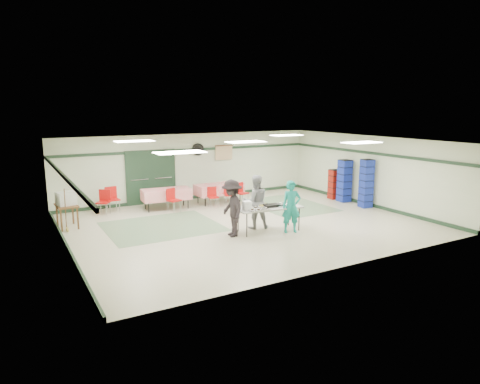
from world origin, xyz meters
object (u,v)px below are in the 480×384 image
chair_a (229,192)px  crate_stack_red (334,184)px  serving_table (269,208)px  volunteer_dark (232,208)px  dining_table_b (166,194)px  volunteer_grey (256,202)px  chair_loose_a (112,197)px  crate_stack_blue_a (344,181)px  chair_d (172,198)px  chair_b (213,195)px  chair_loose_b (104,199)px  broom (65,209)px  volunteer_teal (291,207)px  crate_stack_blue_b (366,184)px  office_printer (66,198)px  dining_table_a (219,189)px  printer_table (67,208)px  chair_c (241,191)px

chair_a → crate_stack_red: size_ratio=0.67×
serving_table → crate_stack_red: 5.60m
volunteer_dark → dining_table_b: bearing=-166.0°
volunteer_grey → chair_loose_a: size_ratio=1.83×
dining_table_b → crate_stack_blue_a: size_ratio=1.09×
chair_d → crate_stack_blue_a: crate_stack_blue_a is taller
dining_table_b → chair_b: (1.64, -0.58, -0.09)m
chair_loose_b → chair_loose_a: bearing=67.6°
broom → volunteer_teal: bearing=-36.2°
serving_table → chair_b: size_ratio=2.72×
volunteer_teal → chair_a: volunteer_teal is taller
serving_table → crate_stack_blue_b: (4.94, 0.85, 0.20)m
serving_table → chair_d: bearing=121.0°
dining_table_b → crate_stack_red: bearing=-9.1°
volunteer_dark → chair_loose_b: volunteer_dark is taller
volunteer_dark → chair_loose_a: 5.32m
volunteer_grey → chair_d: (-1.53, 3.29, -0.32)m
volunteer_teal → crate_stack_blue_a: size_ratio=0.94×
volunteer_teal → broom: size_ratio=1.20×
crate_stack_red → office_printer: size_ratio=2.34×
volunteer_grey → crate_stack_red: (5.13, 2.16, -0.24)m
chair_d → office_printer: size_ratio=1.64×
crate_stack_blue_b → crate_stack_red: bearing=90.0°
chair_a → crate_stack_red: bearing=3.2°
dining_table_a → chair_b: 0.81m
volunteer_grey → printer_table: 5.96m
chair_c → crate_stack_blue_a: bearing=-38.7°
printer_table → crate_stack_blue_a: bearing=-10.4°
crate_stack_blue_a → serving_table: bearing=-157.7°
volunteer_teal → crate_stack_red: (4.42, 3.08, -0.18)m
crate_stack_red → office_printer: crate_stack_red is taller
chair_loose_a → crate_stack_blue_b: (8.58, -3.97, 0.35)m
chair_loose_a → crate_stack_blue_a: size_ratio=0.55×
crate_stack_red → crate_stack_blue_b: 1.81m
office_printer → volunteer_teal: bearing=-45.4°
chair_loose_a → office_printer: 2.27m
chair_b → chair_loose_a: (-3.53, 1.07, 0.09)m
dining_table_b → volunteer_grey: bearing=-63.0°
dining_table_a → chair_a: chair_a is taller
chair_loose_a → chair_loose_b: 0.40m
volunteer_grey → chair_loose_b: size_ratio=1.92×
volunteer_grey → broom: bearing=-9.3°
chair_loose_a → crate_stack_red: (8.58, -2.19, 0.04)m
volunteer_teal → printer_table: bearing=167.0°
chair_loose_a → chair_a: bearing=-19.5°
dining_table_b → printer_table: (-3.62, -0.89, 0.08)m
volunteer_teal → crate_stack_red: 5.39m
chair_c → dining_table_a: bearing=125.8°
crate_stack_blue_b → printer_table: bearing=165.9°
broom → crate_stack_red: bearing=-8.1°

